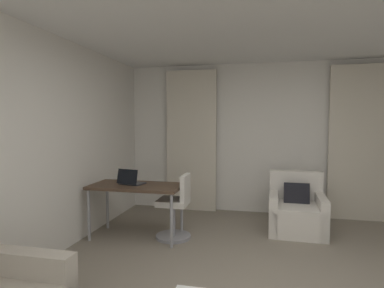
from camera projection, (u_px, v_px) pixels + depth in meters
name	position (u px, v px, depth m)	size (l,w,h in m)	color
wall_window	(270.00, 139.00, 5.53)	(5.12, 0.06, 2.60)	silver
wall_left	(12.00, 151.00, 3.13)	(0.06, 6.12, 2.60)	silver
curtain_left_panel	(191.00, 141.00, 5.71)	(0.90, 0.06, 2.50)	beige
curtain_right_panel	(358.00, 143.00, 5.11)	(0.90, 0.06, 2.50)	beige
armchair	(297.00, 212.00, 4.62)	(0.80, 0.82, 0.84)	silver
desk	(136.00, 189.00, 4.35)	(1.25, 0.62, 0.73)	#4C3828
desk_chair	(176.00, 210.00, 4.33)	(0.48, 0.48, 0.88)	gray
laptop	(131.00, 181.00, 4.37)	(0.37, 0.31, 0.22)	#2D2D33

